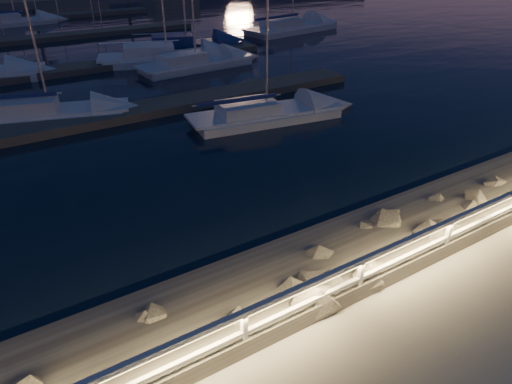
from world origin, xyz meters
TOP-DOWN VIEW (x-y plane):
  - ground at (0.00, 0.00)m, footprint 400.00×400.00m
  - harbor_water at (0.00, 31.22)m, footprint 400.00×440.00m
  - guard_rail at (-0.07, -0.00)m, footprint 44.11×0.12m
  - riprap at (4.17, 1.01)m, footprint 31.67×2.76m
  - floating_docks at (0.00, 32.50)m, footprint 22.00×36.00m
  - sailboat_b at (-5.65, 17.51)m, footprint 7.53×4.13m
  - sailboat_c at (4.51, 22.67)m, footprint 8.14×2.96m
  - sailboat_d at (3.14, 12.03)m, footprint 7.80×3.36m
  - sailboat_g at (3.44, 25.21)m, footprint 9.55×5.57m
  - sailboat_h at (6.45, 28.57)m, footprint 8.71×4.76m
  - sailboat_k at (-3.26, 47.54)m, footprint 7.86×2.79m
  - sailboat_l at (17.76, 30.12)m, footprint 10.14×4.34m

SIDE VIEW (x-z plane):
  - harbor_water at x=0.00m, z-range -1.27..-0.67m
  - floating_docks at x=0.00m, z-range -0.60..-0.20m
  - sailboat_d at x=3.14m, z-range -6.60..6.18m
  - sailboat_k at x=-3.26m, z-range -6.74..6.37m
  - sailboat_h at x=6.45m, z-range -7.28..6.92m
  - sailboat_b at x=-5.65m, z-range -6.37..6.01m
  - sailboat_c at x=4.51m, z-range -6.95..6.60m
  - sailboat_l at x=17.76m, z-range -8.44..8.17m
  - sailboat_g at x=3.44m, z-range -7.97..7.71m
  - riprap at x=4.17m, z-range -0.80..0.57m
  - ground at x=0.00m, z-range 0.00..0.00m
  - guard_rail at x=-0.07m, z-range 0.24..1.30m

